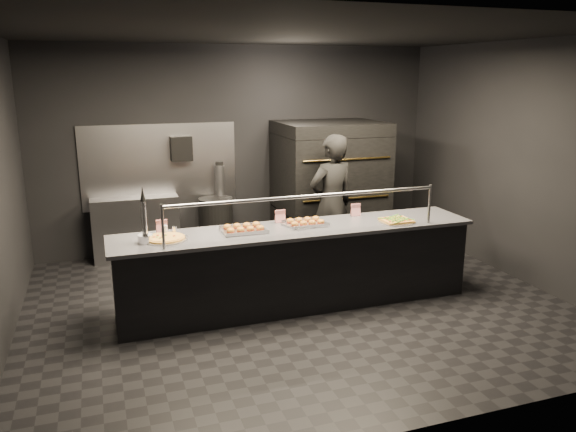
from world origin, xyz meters
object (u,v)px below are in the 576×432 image
object	(u,v)px
trash_bin	(216,226)
round_pizza	(165,238)
pizza_oven	(329,186)
prep_shelf	(136,228)
worker	(331,204)
beer_tap	(145,227)
slider_tray_a	(244,229)
service_counter	(297,266)
slider_tray_b	(305,222)
fire_extinguisher	(220,180)
towel_dispenser	(181,149)
square_pizza	(396,221)

from	to	relation	value
trash_bin	round_pizza	bearing A→B (deg)	-114.06
pizza_oven	prep_shelf	world-z (taller)	pizza_oven
worker	pizza_oven	bearing A→B (deg)	-123.29
round_pizza	trash_bin	world-z (taller)	round_pizza
beer_tap	worker	world-z (taller)	worker
slider_tray_a	service_counter	bearing A→B (deg)	-4.82
pizza_oven	worker	xyz separation A→B (m)	(-0.37, -0.94, -0.05)
slider_tray_a	worker	distance (m)	1.70
slider_tray_b	service_counter	bearing A→B (deg)	-147.35
fire_extinguisher	slider_tray_b	world-z (taller)	fire_extinguisher
pizza_oven	towel_dispenser	size ratio (longest dim) A/B	5.46
service_counter	worker	size ratio (longest dim) A/B	2.23
fire_extinguisher	slider_tray_b	bearing A→B (deg)	-78.25
slider_tray_a	trash_bin	size ratio (longest dim) A/B	0.59
beer_tap	service_counter	bearing A→B (deg)	1.40
prep_shelf	fire_extinguisher	distance (m)	1.39
prep_shelf	square_pizza	world-z (taller)	square_pizza
round_pizza	square_pizza	distance (m)	2.62
towel_dispenser	worker	bearing A→B (deg)	-39.51
beer_tap	worker	xyz separation A→B (m)	(2.48, 1.00, -0.17)
prep_shelf	worker	bearing A→B (deg)	-29.18
towel_dispenser	slider_tray_a	size ratio (longest dim) A/B	0.72
towel_dispenser	trash_bin	world-z (taller)	towel_dispenser
towel_dispenser	slider_tray_b	distance (m)	2.60
pizza_oven	trash_bin	world-z (taller)	pizza_oven
trash_bin	fire_extinguisher	bearing A→B (deg)	58.06
beer_tap	slider_tray_b	distance (m)	1.79
round_pizza	worker	world-z (taller)	worker
towel_dispenser	square_pizza	size ratio (longest dim) A/B	0.84
towel_dispenser	prep_shelf	bearing A→B (deg)	-174.29
beer_tap	pizza_oven	bearing A→B (deg)	34.23
prep_shelf	round_pizza	distance (m)	2.37
service_counter	pizza_oven	bearing A→B (deg)	57.73
fire_extinguisher	round_pizza	size ratio (longest dim) A/B	1.08
pizza_oven	round_pizza	bearing A→B (deg)	-144.48
fire_extinguisher	trash_bin	xyz separation A→B (m)	(-0.11, -0.18, -0.65)
service_counter	slider_tray_a	size ratio (longest dim) A/B	8.47
fire_extinguisher	pizza_oven	bearing A→B (deg)	-17.89
fire_extinguisher	square_pizza	world-z (taller)	fire_extinguisher
round_pizza	pizza_oven	bearing A→B (deg)	35.52
slider_tray_a	square_pizza	size ratio (longest dim) A/B	1.16
service_counter	worker	xyz separation A→B (m)	(0.83, 0.96, 0.46)
pizza_oven	round_pizza	world-z (taller)	pizza_oven
service_counter	trash_bin	xyz separation A→B (m)	(-0.46, 2.22, -0.05)
towel_dispenser	beer_tap	distance (m)	2.59
prep_shelf	round_pizza	world-z (taller)	round_pizza
service_counter	beer_tap	bearing A→B (deg)	-178.60
pizza_oven	fire_extinguisher	xyz separation A→B (m)	(-1.55, 0.50, 0.09)
round_pizza	slider_tray_b	size ratio (longest dim) A/B	0.88
service_counter	fire_extinguisher	bearing A→B (deg)	98.30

